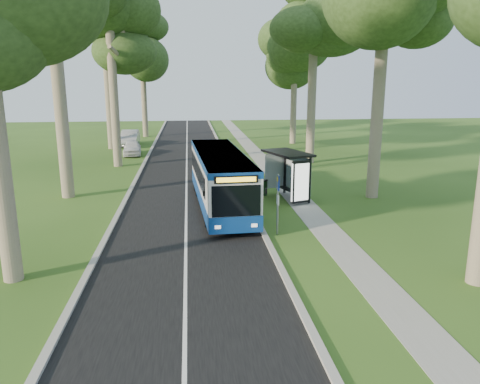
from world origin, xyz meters
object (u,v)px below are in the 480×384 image
object	(u,v)px
bus_stop_sign	(278,198)
car_white	(132,148)
bus	(220,179)
bus_shelter	(291,167)
car_silver	(130,138)
litter_bin	(263,187)

from	to	relation	value
bus_stop_sign	car_white	size ratio (longest dim) A/B	0.70
bus	bus_shelter	bearing A→B (deg)	7.59
bus	car_silver	distance (m)	26.53
car_white	bus_stop_sign	bearing A→B (deg)	-74.23
car_silver	bus_stop_sign	bearing A→B (deg)	-72.79
car_white	car_silver	size ratio (longest dim) A/B	0.81
bus	bus_shelter	distance (m)	4.19
bus_shelter	car_white	distance (m)	21.20
bus_stop_sign	car_silver	world-z (taller)	bus_stop_sign
bus_stop_sign	car_white	world-z (taller)	bus_stop_sign
bus_stop_sign	bus_shelter	bearing A→B (deg)	70.10
bus_stop_sign	car_white	bearing A→B (deg)	109.08
bus	bus_stop_sign	distance (m)	5.45
bus	bus_shelter	world-z (taller)	bus
litter_bin	car_silver	bearing A→B (deg)	114.72
bus_shelter	car_white	size ratio (longest dim) A/B	0.92
bus	car_white	distance (m)	20.09
car_white	car_silver	world-z (taller)	car_silver
car_white	bus_shelter	bearing A→B (deg)	-63.90
bus_shelter	car_white	xyz separation A→B (m)	(-11.00, 18.07, -1.30)
bus_stop_sign	bus_shelter	size ratio (longest dim) A/B	0.76
bus_stop_sign	bus_shelter	world-z (taller)	bus_shelter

